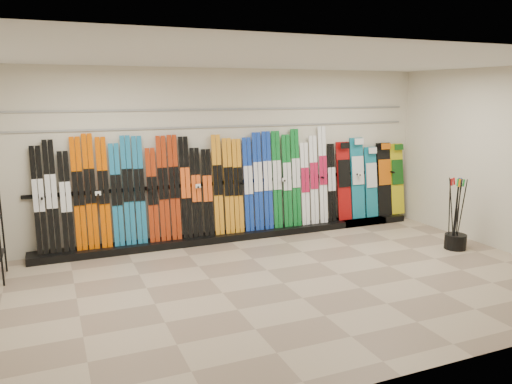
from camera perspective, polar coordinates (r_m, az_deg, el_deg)
name	(u,v)px	position (r m, az deg, el deg)	size (l,w,h in m)	color
floor	(284,283)	(7.00, 3.17, -10.36)	(8.00, 8.00, 0.00)	#87705D
back_wall	(223,155)	(8.89, -3.82, 4.27)	(8.00, 8.00, 0.00)	beige
right_wall	(506,160)	(9.09, 26.63, 3.25)	(5.00, 5.00, 0.00)	beige
ceiling	(286,59)	(6.53, 3.46, 14.95)	(8.00, 8.00, 0.00)	silver
ski_rack_base	(240,235)	(9.05, -1.89, -4.90)	(8.00, 0.40, 0.12)	black
skis	(201,187)	(8.67, -6.29, 0.52)	(5.36, 0.22, 1.84)	black
snowboards	(371,180)	(10.28, 13.01, 1.36)	(1.58, 0.24, 1.59)	#990C0C
pole_bin	(455,242)	(9.06, 21.82, -5.28)	(0.36, 0.36, 0.25)	black
ski_poles	(456,214)	(8.93, 21.86, -2.30)	(0.27, 0.29, 1.18)	black
slatwall_rail_0	(223,127)	(8.82, -3.82, 7.48)	(7.60, 0.02, 0.03)	gray
slatwall_rail_1	(223,109)	(8.81, -3.85, 9.43)	(7.60, 0.02, 0.03)	gray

